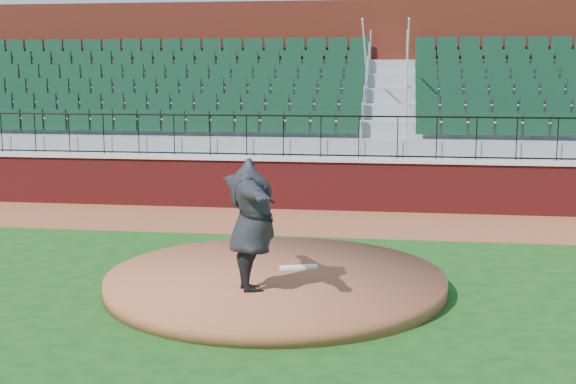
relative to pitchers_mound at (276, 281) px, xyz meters
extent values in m
plane|color=#144213|center=(-0.03, 0.04, -0.12)|extent=(90.00, 90.00, 0.00)
cube|color=brown|center=(-0.03, 5.44, -0.12)|extent=(34.00, 3.20, 0.01)
cube|color=maroon|center=(-0.03, 7.04, 0.47)|extent=(34.00, 0.35, 1.20)
cube|color=#B7B7B7|center=(-0.03, 7.04, 1.12)|extent=(34.00, 0.45, 0.10)
cube|color=maroon|center=(-0.03, 12.56, 2.62)|extent=(34.00, 0.50, 5.50)
cylinder|color=brown|center=(0.00, 0.00, 0.00)|extent=(5.30, 5.30, 0.25)
cube|color=white|center=(0.31, 0.37, 0.15)|extent=(0.62, 0.35, 0.04)
imported|color=black|center=(-0.19, -0.95, 1.09)|extent=(1.58, 2.42, 1.93)
camera|label=1|loc=(1.89, -11.50, 3.27)|focal=47.90mm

